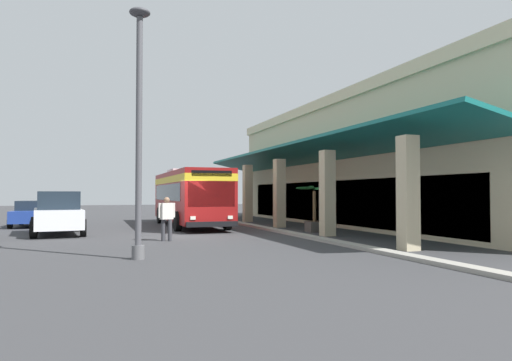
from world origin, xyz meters
TOP-DOWN VIEW (x-y plane):
  - ground at (0.00, 8.00)m, footprint 120.00×120.00m
  - curb_strip at (-3.00, 4.77)m, footprint 33.41×0.50m
  - plaza_building at (-3.00, 14.39)m, footprint 28.14×14.43m
  - transit_bus at (-5.82, 1.50)m, footprint 11.23×2.91m
  - parked_suv_white at (-2.23, -5.31)m, footprint 4.97×2.52m
  - parked_sedan_blue at (-8.48, -6.97)m, footprint 4.49×2.18m
  - pedestrian at (2.42, -1.05)m, footprint 0.39×0.68m
  - potted_palm at (0.43, 6.45)m, footprint 1.75×2.00m
  - lot_light_pole at (7.31, -2.60)m, footprint 0.60×0.60m

SIDE VIEW (x-z plane):
  - ground at x=0.00m, z-range 0.00..0.00m
  - curb_strip at x=-3.00m, z-range 0.00..0.12m
  - potted_palm at x=0.43m, z-range -0.49..1.79m
  - parked_sedan_blue at x=-8.48m, z-range 0.02..1.49m
  - pedestrian at x=2.42m, z-range 0.11..1.85m
  - parked_suv_white at x=-2.23m, z-range 0.03..2.00m
  - transit_bus at x=-5.82m, z-range 0.18..3.52m
  - plaza_building at x=-3.00m, z-range 0.00..7.50m
  - lot_light_pole at x=7.31m, z-range 0.27..7.48m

